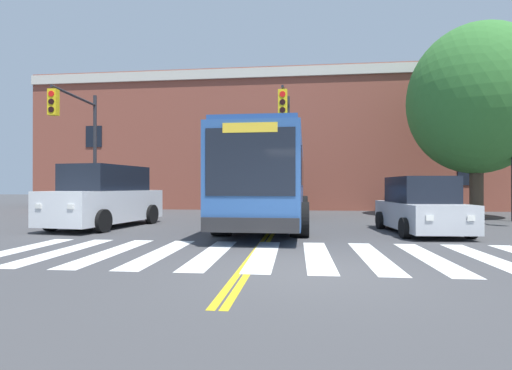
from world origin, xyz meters
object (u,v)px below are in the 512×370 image
object	(u,v)px
city_bus	(271,179)
car_white_near_lane	(106,198)
car_silver_far_lane	(421,207)
traffic_light_overhead	(286,132)
traffic_light_far_corner	(79,131)
street_tree_curbside_large	(476,99)
car_black_behind_bus	(277,198)

from	to	relation	value
city_bus	car_white_near_lane	xyz separation A→B (m)	(-5.93, -1.70, -0.71)
car_silver_far_lane	traffic_light_overhead	bearing A→B (deg)	137.89
car_silver_far_lane	traffic_light_far_corner	distance (m)	14.05
city_bus	car_silver_far_lane	distance (m)	5.57
traffic_light_overhead	street_tree_curbside_large	distance (m)	9.42
car_white_near_lane	traffic_light_overhead	xyz separation A→B (m)	(6.45, 3.41, 2.79)
car_black_behind_bus	traffic_light_overhead	bearing A→B (deg)	-83.28
traffic_light_far_corner	street_tree_curbside_large	xyz separation A→B (m)	(17.79, 3.68, 1.72)
traffic_light_overhead	street_tree_curbside_large	bearing A→B (deg)	16.77
city_bus	car_black_behind_bus	xyz separation A→B (m)	(-0.41, 9.57, -1.00)
car_white_near_lane	street_tree_curbside_large	size ratio (longest dim) A/B	0.58
car_white_near_lane	traffic_light_far_corner	world-z (taller)	traffic_light_far_corner
city_bus	traffic_light_far_corner	xyz separation A→B (m)	(-8.40, 0.71, 2.10)
car_silver_far_lane	traffic_light_overhead	xyz separation A→B (m)	(-4.46, 4.03, 3.03)
car_white_near_lane	traffic_light_overhead	distance (m)	7.81
car_white_near_lane	car_silver_far_lane	xyz separation A→B (m)	(10.90, -0.61, -0.24)
car_silver_far_lane	street_tree_curbside_large	size ratio (longest dim) A/B	0.47
car_black_behind_bus	street_tree_curbside_large	distance (m)	12.08
city_bus	car_black_behind_bus	world-z (taller)	city_bus
car_black_behind_bus	street_tree_curbside_large	bearing A→B (deg)	-27.89
car_white_near_lane	street_tree_curbside_large	distance (m)	17.09
car_white_near_lane	car_silver_far_lane	distance (m)	10.92
car_white_near_lane	traffic_light_far_corner	size ratio (longest dim) A/B	0.92
city_bus	car_white_near_lane	world-z (taller)	city_bus
city_bus	car_white_near_lane	distance (m)	6.21
car_white_near_lane	traffic_light_overhead	world-z (taller)	traffic_light_overhead
car_white_near_lane	car_silver_far_lane	world-z (taller)	car_white_near_lane
traffic_light_far_corner	traffic_light_overhead	xyz separation A→B (m)	(8.92, 1.00, -0.02)
street_tree_curbside_large	city_bus	bearing A→B (deg)	-154.96
car_white_near_lane	traffic_light_far_corner	bearing A→B (deg)	135.74
car_silver_far_lane	car_black_behind_bus	size ratio (longest dim) A/B	1.04
city_bus	traffic_light_far_corner	bearing A→B (deg)	175.16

